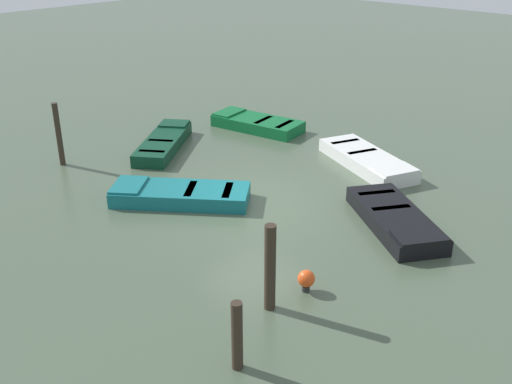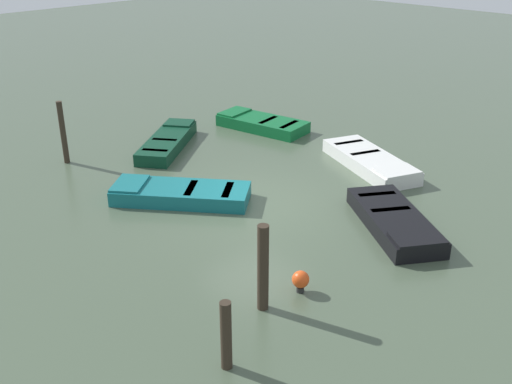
{
  "view_description": "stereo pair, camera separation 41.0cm",
  "coord_description": "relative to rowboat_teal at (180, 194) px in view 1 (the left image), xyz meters",
  "views": [
    {
      "loc": [
        -9.72,
        10.56,
        6.94
      ],
      "look_at": [
        0.0,
        0.0,
        0.35
      ],
      "focal_mm": 41.55,
      "sensor_mm": 36.0,
      "label": 1
    },
    {
      "loc": [
        -10.02,
        10.27,
        6.94
      ],
      "look_at": [
        0.0,
        0.0,
        0.35
      ],
      "focal_mm": 41.55,
      "sensor_mm": 36.0,
      "label": 2
    }
  ],
  "objects": [
    {
      "name": "rowboat_dark_green",
      "position": [
        3.52,
        -2.33,
        0.0
      ],
      "size": [
        2.94,
        3.58,
        0.46
      ],
      "rotation": [
        0.0,
        0.0,
        5.32
      ],
      "color": "#0C3823",
      "rests_on": "ground_plane"
    },
    {
      "name": "mooring_piling_far_left",
      "position": [
        -5.74,
        3.65,
        0.45
      ],
      "size": [
        0.2,
        0.2,
        1.32
      ],
      "primitive_type": "cylinder",
      "color": "#33281E",
      "rests_on": "ground_plane"
    },
    {
      "name": "mooring_piling_mid_left",
      "position": [
        -5.01,
        1.99,
        0.7
      ],
      "size": [
        0.22,
        0.22,
        1.83
      ],
      "primitive_type": "cylinder",
      "color": "#33281E",
      "rests_on": "ground_plane"
    },
    {
      "name": "marker_buoy",
      "position": [
        -5.17,
        1.05,
        0.07
      ],
      "size": [
        0.36,
        0.36,
        0.48
      ],
      "color": "#262626",
      "rests_on": "ground_plane"
    },
    {
      "name": "mooring_piling_near_right",
      "position": [
        4.74,
        0.72,
        0.77
      ],
      "size": [
        0.18,
        0.18,
        1.98
      ],
      "primitive_type": "cylinder",
      "color": "#33281E",
      "rests_on": "ground_plane"
    },
    {
      "name": "rowboat_white",
      "position": [
        -2.35,
        -5.57,
        0.0
      ],
      "size": [
        3.87,
        2.66,
        0.46
      ],
      "rotation": [
        0.0,
        0.0,
        2.73
      ],
      "color": "silver",
      "rests_on": "ground_plane"
    },
    {
      "name": "rowboat_black",
      "position": [
        -5.05,
        -2.66,
        0.0
      ],
      "size": [
        3.5,
        3.0,
        0.46
      ],
      "rotation": [
        0.0,
        0.0,
        2.53
      ],
      "color": "black",
      "rests_on": "ground_plane"
    },
    {
      "name": "rowboat_green",
      "position": [
        2.63,
        -5.95,
        0.0
      ],
      "size": [
        3.45,
        1.85,
        0.46
      ],
      "rotation": [
        0.0,
        0.0,
        0.16
      ],
      "color": "#0F602D",
      "rests_on": "ground_plane"
    },
    {
      "name": "ground_plane",
      "position": [
        -1.62,
        -1.29,
        -0.22
      ],
      "size": [
        80.0,
        80.0,
        0.0
      ],
      "primitive_type": "plane",
      "color": "#475642"
    },
    {
      "name": "rowboat_teal",
      "position": [
        0.0,
        0.0,
        0.0
      ],
      "size": [
        3.71,
        3.26,
        0.46
      ],
      "rotation": [
        0.0,
        0.0,
        0.65
      ],
      "color": "#14666B",
      "rests_on": "ground_plane"
    }
  ]
}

